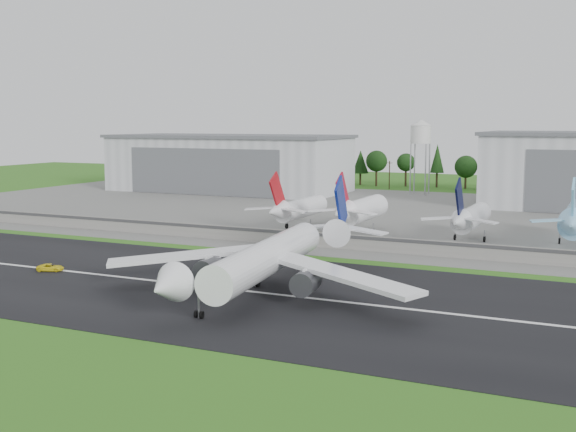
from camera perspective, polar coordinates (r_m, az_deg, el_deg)
The scene contains 15 objects.
ground at distance 120.30m, azimuth -10.35°, elevation -6.37°, with size 600.00×600.00×0.00m, color #205B15.
runway at distance 128.33m, azimuth -7.76°, elevation -5.42°, with size 320.00×60.00×0.10m, color black.
runway_centerline at distance 128.32m, azimuth -7.76°, elevation -5.40°, with size 220.00×1.00×0.02m, color white.
apron at distance 227.34m, azimuth 7.38°, elevation 0.21°, with size 320.00×150.00×0.10m, color slate.
blast_fence at distance 166.88m, azimuth 0.60°, elevation -1.75°, with size 240.00×0.61×3.50m.
hangar_west at distance 299.62m, azimuth -4.67°, elevation 4.21°, with size 97.00×44.00×23.20m.
water_tower at distance 289.44m, azimuth 10.45°, elevation 6.56°, with size 8.40×8.40×29.40m.
utility_poles at distance 304.13m, azimuth 11.96°, elevation 1.92°, with size 230.00×3.00×12.00m, color black, non-canonical shape.
treeline at distance 318.70m, azimuth 12.58°, elevation 2.15°, with size 320.00×16.00×22.00m, color black, non-canonical shape.
main_airliner at distance 119.55m, azimuth -1.76°, elevation -3.94°, with size 56.85×59.25×18.17m.
ground_vehicle at distance 145.78m, azimuth -18.27°, elevation -3.88°, with size 2.32×5.04×1.40m, color yellow.
parked_jet_red_a at distance 189.63m, azimuth 0.66°, elevation 0.60°, with size 7.36×31.29×16.35m.
parked_jet_red_b at distance 183.26m, azimuth 5.60°, elevation 0.46°, with size 7.36×31.29×16.79m.
parked_jet_navy at distance 176.10m, azimuth 14.11°, elevation -0.15°, with size 7.36×31.29×16.37m.
parked_jet_skyblue at distance 178.27m, azimuth 21.82°, elevation -0.19°, with size 7.36×37.29×17.02m.
Camera 1 is at (67.98, -95.06, 28.52)m, focal length 45.00 mm.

